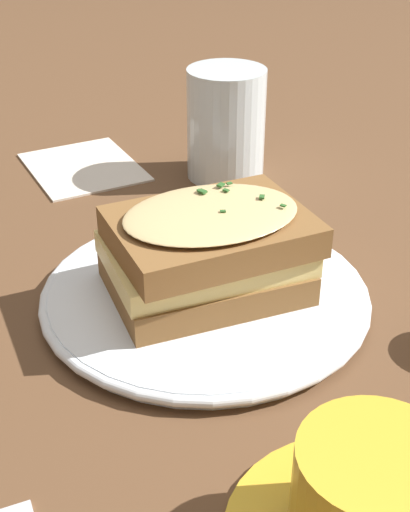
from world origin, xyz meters
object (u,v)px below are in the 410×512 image
teacup_with_saucer (372,511)px  water_glass (226,124)px  sandwich (207,251)px  dinner_plate (205,295)px  napkin (83,166)px

teacup_with_saucer → water_glass: bearing=151.3°
sandwich → dinner_plate: bearing=-160.6°
teacup_with_saucer → napkin: size_ratio=1.10×
dinner_plate → teacup_with_saucer: size_ratio=1.72×
teacup_with_saucer → water_glass: (-0.38, 0.20, 0.03)m
dinner_plate → sandwich: size_ratio=1.54×
sandwich → teacup_with_saucer: bearing=-15.7°
sandwich → teacup_with_saucer: size_ratio=1.12×
sandwich → water_glass: (-0.17, 0.15, 0.01)m
dinner_plate → water_glass: size_ratio=2.22×
dinner_plate → napkin: (-0.27, 0.04, -0.01)m
teacup_with_saucer → dinner_plate: bearing=164.3°
napkin → dinner_plate: bearing=-8.9°
sandwich → teacup_with_saucer: (0.21, -0.06, -0.02)m
sandwich → teacup_with_saucer: sandwich is taller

